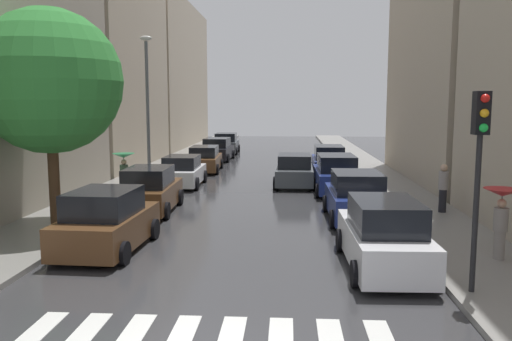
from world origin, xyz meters
name	(u,v)px	position (x,y,z in m)	size (l,w,h in m)	color
ground_plane	(264,173)	(0.00, 24.00, -0.02)	(28.00, 72.00, 0.04)	#343437
sidewalk_left	(159,171)	(-6.50, 24.00, 0.07)	(3.00, 72.00, 0.15)	gray
sidewalk_right	(372,173)	(6.50, 24.00, 0.07)	(3.00, 72.00, 0.15)	gray
building_left_mid	(99,61)	(-11.00, 26.63, 6.97)	(6.00, 13.09, 13.94)	#B2A38C
building_left_far	(162,76)	(-11.00, 43.53, 6.87)	(6.00, 19.53, 13.74)	#B2A38C
building_right_mid	(470,43)	(11.00, 21.29, 7.37)	(6.00, 13.53, 14.75)	#B2A38C
parked_car_left_nearest	(107,222)	(-3.71, 6.86, 0.83)	(2.25, 4.10, 1.79)	brown
parked_car_left_second	(150,191)	(-3.91, 12.27, 0.82)	(2.12, 4.25, 1.76)	brown
parked_car_left_third	(183,172)	(-3.92, 18.63, 0.74)	(2.07, 4.08, 1.57)	silver
parked_car_left_fourth	(205,159)	(-3.73, 24.48, 0.75)	(2.14, 4.61, 1.59)	brown
parked_car_left_fifth	(217,150)	(-3.81, 30.88, 0.78)	(2.26, 4.55, 1.67)	black
parked_car_left_sixth	(226,144)	(-3.81, 36.38, 0.81)	(2.22, 4.45, 1.74)	#474C51
parked_car_right_nearest	(384,237)	(3.89, 5.69, 0.84)	(2.08, 4.49, 1.81)	silver
parked_car_right_second	(356,198)	(3.92, 11.28, 0.82)	(2.16, 4.21, 1.77)	navy
parked_car_right_third	(336,175)	(3.72, 17.23, 0.84)	(2.14, 4.77, 1.81)	navy
parked_car_right_fourth	(329,162)	(3.80, 22.77, 0.83)	(2.04, 4.67, 1.80)	navy
car_midroad	(294,171)	(1.78, 19.21, 0.76)	(2.12, 4.38, 1.63)	#474C51
pedestrian_foreground	(124,165)	(-5.72, 14.76, 1.52)	(0.97, 0.97, 1.89)	#38513D
pedestrian_near_tree	(501,209)	(6.99, 6.24, 1.49)	(0.96, 0.96, 1.86)	gray
pedestrian_by_kerb	(443,187)	(7.25, 12.18, 1.11)	(0.36, 0.36, 1.82)	black
street_tree_left	(49,82)	(-6.33, 9.30, 4.91)	(4.73, 4.73, 7.13)	#513823
traffic_light_right_corner	(480,147)	(5.45, 3.74, 3.29)	(0.30, 0.42, 4.30)	black
lamp_post_left	(147,100)	(-5.55, 18.27, 4.36)	(0.60, 0.28, 7.35)	#595B60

